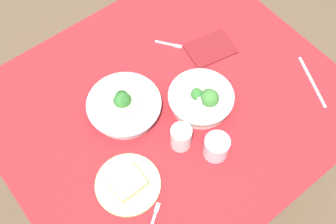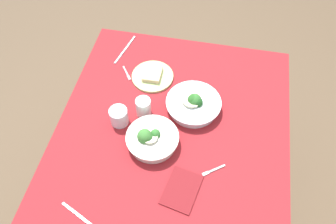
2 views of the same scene
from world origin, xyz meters
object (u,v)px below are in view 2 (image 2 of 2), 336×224
broccoli_bowl_near (194,104)px  fork_by_near_bowl (127,74)px  table_knife_right (125,49)px  broccoli_bowl_far (152,139)px  fork_by_far_bowl (213,171)px  napkin_folded_upper (182,190)px  water_glass_center (119,117)px  table_knife_left (84,219)px  water_glass_side (143,107)px  bread_side_plate (153,76)px

broccoli_bowl_near → fork_by_near_bowl: bearing=67.8°
table_knife_right → broccoli_bowl_far: bearing=-140.2°
fork_by_far_bowl → napkin_folded_upper: size_ratio=0.53×
water_glass_center → fork_by_far_bowl: 0.46m
fork_by_far_bowl → water_glass_center: bearing=-55.7°
table_knife_left → napkin_folded_upper: napkin_folded_upper is taller
water_glass_side → fork_by_near_bowl: 0.26m
water_glass_center → water_glass_side: 0.12m
fork_by_far_bowl → fork_by_near_bowl: same height
fork_by_near_bowl → fork_by_far_bowl: bearing=12.4°
water_glass_center → table_knife_left: size_ratio=0.37×
broccoli_bowl_near → table_knife_left: size_ratio=1.13×
broccoli_bowl_near → table_knife_left: (-0.58, 0.32, -0.03)m
water_glass_center → water_glass_side: water_glass_side is taller
broccoli_bowl_near → fork_by_far_bowl: size_ratio=2.76×
water_glass_side → fork_by_far_bowl: 0.41m
broccoli_bowl_far → table_knife_right: size_ratio=1.01×
bread_side_plate → fork_by_far_bowl: bearing=-141.8°
fork_by_near_bowl → napkin_folded_upper: (-0.54, -0.37, 0.00)m
bread_side_plate → napkin_folded_upper: bearing=-156.4°
broccoli_bowl_near → table_knife_right: size_ratio=1.14×
broccoli_bowl_near → broccoli_bowl_far: bearing=146.6°
bread_side_plate → napkin_folded_upper: (-0.55, -0.24, -0.01)m
water_glass_side → table_knife_right: 0.42m
table_knife_right → water_glass_side: bearing=-139.7°
napkin_folded_upper → bread_side_plate: bearing=23.6°
broccoli_bowl_near → fork_by_far_bowl: bearing=-157.0°
water_glass_center → fork_by_far_bowl: (-0.16, -0.43, -0.04)m
table_knife_left → water_glass_center: bearing=-67.5°
broccoli_bowl_far → fork_by_far_bowl: size_ratio=2.45×
broccoli_bowl_far → fork_by_near_bowl: bearing=30.0°
bread_side_plate → fork_by_near_bowl: bearing=91.7°
table_knife_right → water_glass_center: bearing=-154.4°
broccoli_bowl_far → table_knife_right: 0.59m
table_knife_right → bread_side_plate: bearing=-117.7°
bread_side_plate → table_knife_right: bearing=49.1°
water_glass_side → fork_by_far_bowl: size_ratio=0.99×
water_glass_center → napkin_folded_upper: bearing=-128.9°
broccoli_bowl_far → fork_by_far_bowl: broccoli_bowl_far is taller
water_glass_side → fork_by_near_bowl: bearing=32.9°
fork_by_far_bowl → water_glass_side: bearing=-69.4°
bread_side_plate → water_glass_side: (-0.22, -0.01, 0.03)m
fork_by_near_bowl → table_knife_right: same height
bread_side_plate → napkin_folded_upper: 0.60m
broccoli_bowl_near → bread_side_plate: (0.15, 0.22, -0.02)m
water_glass_center → napkin_folded_upper: (-0.26, -0.32, -0.04)m
broccoli_bowl_far → water_glass_center: bearing=64.3°
water_glass_center → fork_by_near_bowl: (0.28, 0.04, -0.04)m
fork_by_far_bowl → table_knife_left: size_ratio=0.41×
water_glass_side → napkin_folded_upper: size_ratio=0.52×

